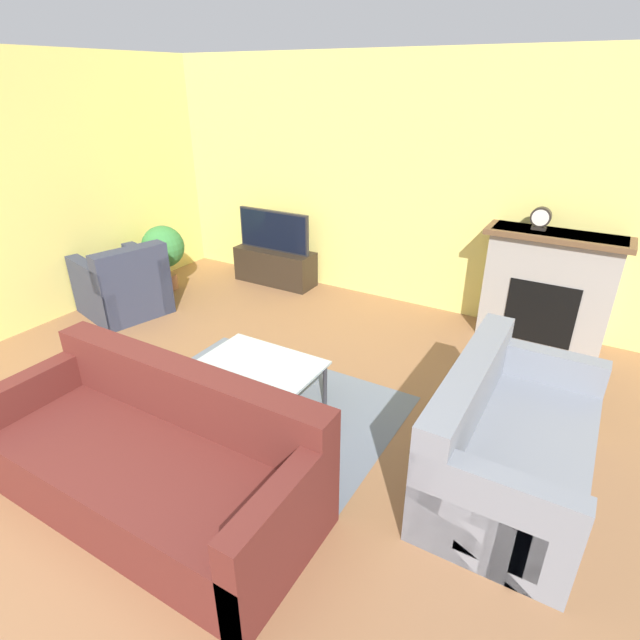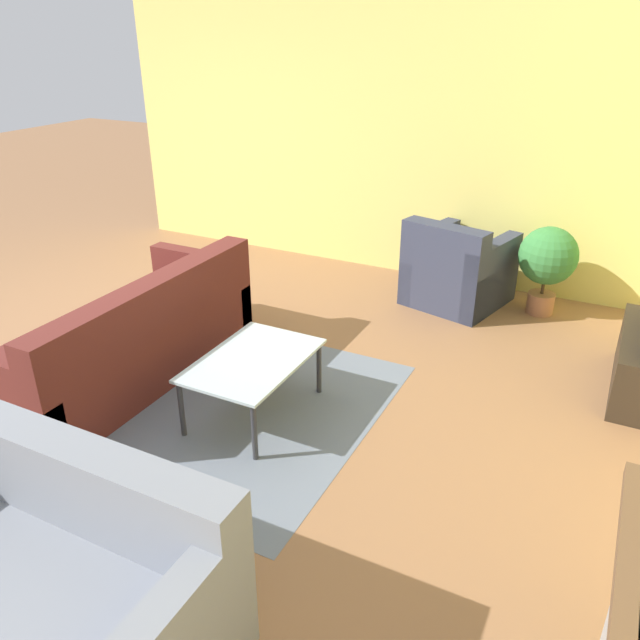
{
  "view_description": "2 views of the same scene",
  "coord_description": "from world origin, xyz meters",
  "px_view_note": "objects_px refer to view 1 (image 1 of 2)",
  "views": [
    {
      "loc": [
        2.31,
        -0.82,
        2.43
      ],
      "look_at": [
        0.48,
        2.3,
        0.67
      ],
      "focal_mm": 28.0,
      "sensor_mm": 36.0,
      "label": 1
    },
    {
      "loc": [
        3.2,
        3.85,
        2.41
      ],
      "look_at": [
        0.37,
        2.42,
        0.89
      ],
      "focal_mm": 35.0,
      "sensor_mm": 36.0,
      "label": 2
    }
  ],
  "objects_px": {
    "tv": "(274,231)",
    "coffee_table": "(260,368)",
    "armchair_by_window": "(124,288)",
    "mantel_clock": "(541,218)",
    "couch_sectional": "(155,462)",
    "couch_loveseat": "(507,445)",
    "potted_plant": "(163,249)"
  },
  "relations": [
    {
      "from": "couch_loveseat",
      "to": "armchair_by_window",
      "type": "height_order",
      "value": "same"
    },
    {
      "from": "couch_sectional",
      "to": "mantel_clock",
      "type": "xyz_separation_m",
      "value": [
        1.54,
        3.52,
        0.95
      ]
    },
    {
      "from": "tv",
      "to": "mantel_clock",
      "type": "distance_m",
      "value": 3.09
    },
    {
      "from": "couch_loveseat",
      "to": "mantel_clock",
      "type": "relative_size",
      "value": 7.34
    },
    {
      "from": "couch_loveseat",
      "to": "coffee_table",
      "type": "relative_size",
      "value": 1.7
    },
    {
      "from": "tv",
      "to": "couch_sectional",
      "type": "bearing_deg",
      "value": -66.37
    },
    {
      "from": "couch_sectional",
      "to": "potted_plant",
      "type": "xyz_separation_m",
      "value": [
        -2.56,
        2.57,
        0.23
      ]
    },
    {
      "from": "tv",
      "to": "armchair_by_window",
      "type": "xyz_separation_m",
      "value": [
        -0.93,
        -1.63,
        -0.39
      ]
    },
    {
      "from": "armchair_by_window",
      "to": "mantel_clock",
      "type": "relative_size",
      "value": 4.64
    },
    {
      "from": "couch_loveseat",
      "to": "potted_plant",
      "type": "distance_m",
      "value": 4.61
    },
    {
      "from": "tv",
      "to": "coffee_table",
      "type": "relative_size",
      "value": 1.07
    },
    {
      "from": "couch_loveseat",
      "to": "tv",
      "type": "bearing_deg",
      "value": 57.01
    },
    {
      "from": "couch_sectional",
      "to": "potted_plant",
      "type": "distance_m",
      "value": 3.64
    },
    {
      "from": "couch_sectional",
      "to": "mantel_clock",
      "type": "height_order",
      "value": "mantel_clock"
    },
    {
      "from": "couch_sectional",
      "to": "mantel_clock",
      "type": "bearing_deg",
      "value": 66.38
    },
    {
      "from": "coffee_table",
      "to": "tv",
      "type": "bearing_deg",
      "value": 122.74
    },
    {
      "from": "tv",
      "to": "couch_sectional",
      "type": "distance_m",
      "value": 3.77
    },
    {
      "from": "armchair_by_window",
      "to": "couch_sectional",
      "type": "bearing_deg",
      "value": 67.39
    },
    {
      "from": "armchair_by_window",
      "to": "mantel_clock",
      "type": "xyz_separation_m",
      "value": [
        3.97,
        1.71,
        0.93
      ]
    },
    {
      "from": "potted_plant",
      "to": "couch_sectional",
      "type": "bearing_deg",
      "value": -45.1
    },
    {
      "from": "tv",
      "to": "couch_loveseat",
      "type": "height_order",
      "value": "tv"
    },
    {
      "from": "couch_loveseat",
      "to": "potted_plant",
      "type": "xyz_separation_m",
      "value": [
        -4.41,
        1.31,
        0.23
      ]
    },
    {
      "from": "potted_plant",
      "to": "coffee_table",
      "type": "bearing_deg",
      "value": -29.77
    },
    {
      "from": "tv",
      "to": "couch_loveseat",
      "type": "xyz_separation_m",
      "value": [
        3.35,
        -2.18,
        -0.4
      ]
    },
    {
      "from": "couch_loveseat",
      "to": "coffee_table",
      "type": "distance_m",
      "value": 1.86
    },
    {
      "from": "armchair_by_window",
      "to": "mantel_clock",
      "type": "height_order",
      "value": "mantel_clock"
    },
    {
      "from": "couch_sectional",
      "to": "potted_plant",
      "type": "relative_size",
      "value": 2.66
    },
    {
      "from": "tv",
      "to": "couch_sectional",
      "type": "relative_size",
      "value": 0.47
    },
    {
      "from": "coffee_table",
      "to": "mantel_clock",
      "type": "distance_m",
      "value": 2.99
    },
    {
      "from": "armchair_by_window",
      "to": "coffee_table",
      "type": "bearing_deg",
      "value": 87.95
    },
    {
      "from": "couch_sectional",
      "to": "couch_loveseat",
      "type": "distance_m",
      "value": 2.24
    },
    {
      "from": "armchair_by_window",
      "to": "coffee_table",
      "type": "relative_size",
      "value": 1.07
    }
  ]
}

